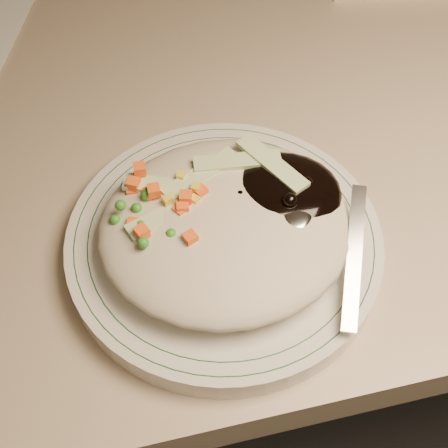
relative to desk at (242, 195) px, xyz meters
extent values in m
cube|color=tan|center=(0.00, 0.00, 0.18)|extent=(1.40, 0.70, 0.04)
cylinder|color=silver|center=(-0.07, -0.21, 0.21)|extent=(0.25, 0.25, 0.02)
torus|color=#144723|center=(-0.07, -0.21, 0.22)|extent=(0.24, 0.24, 0.00)
torus|color=#144723|center=(-0.07, -0.21, 0.22)|extent=(0.21, 0.21, 0.00)
ellipsoid|color=#B1A890|center=(-0.07, -0.22, 0.24)|extent=(0.19, 0.18, 0.04)
ellipsoid|color=black|center=(-0.03, -0.20, 0.25)|extent=(0.10, 0.09, 0.03)
ellipsoid|color=orange|center=(-0.12, -0.20, 0.24)|extent=(0.08, 0.08, 0.02)
sphere|color=black|center=(-0.06, -0.20, 0.25)|extent=(0.01, 0.01, 0.01)
sphere|color=black|center=(-0.03, -0.19, 0.25)|extent=(0.01, 0.01, 0.01)
sphere|color=black|center=(-0.01, -0.20, 0.26)|extent=(0.01, 0.01, 0.01)
sphere|color=black|center=(-0.01, -0.19, 0.25)|extent=(0.01, 0.01, 0.01)
sphere|color=black|center=(-0.02, -0.22, 0.26)|extent=(0.01, 0.01, 0.01)
sphere|color=black|center=(-0.03, -0.20, 0.25)|extent=(0.01, 0.01, 0.01)
sphere|color=black|center=(-0.02, -0.19, 0.25)|extent=(0.01, 0.01, 0.01)
cube|color=#FF5F1C|center=(-0.12, -0.19, 0.26)|extent=(0.01, 0.01, 0.01)
cube|color=#FF5F1C|center=(-0.11, -0.21, 0.25)|extent=(0.01, 0.01, 0.01)
cube|color=#FF5F1C|center=(-0.13, -0.17, 0.26)|extent=(0.01, 0.01, 0.01)
cube|color=#FF5F1C|center=(-0.10, -0.20, 0.26)|extent=(0.01, 0.01, 0.01)
cube|color=#FF5F1C|center=(-0.10, -0.21, 0.26)|extent=(0.01, 0.01, 0.01)
cube|color=#FF5F1C|center=(-0.14, -0.17, 0.25)|extent=(0.01, 0.01, 0.01)
cube|color=#FF5F1C|center=(-0.12, -0.19, 0.26)|extent=(0.01, 0.01, 0.01)
cube|color=#FF5F1C|center=(-0.10, -0.21, 0.26)|extent=(0.01, 0.01, 0.01)
cube|color=#FF5F1C|center=(-0.09, -0.19, 0.26)|extent=(0.01, 0.01, 0.01)
cube|color=#FF5F1C|center=(-0.13, -0.16, 0.26)|extent=(0.01, 0.01, 0.01)
cube|color=#FF5F1C|center=(-0.14, -0.22, 0.26)|extent=(0.01, 0.01, 0.01)
cube|color=#FF5F1C|center=(-0.10, -0.23, 0.26)|extent=(0.01, 0.01, 0.01)
cube|color=#FF5F1C|center=(-0.14, -0.21, 0.25)|extent=(0.01, 0.01, 0.01)
cube|color=#FF5F1C|center=(-0.14, -0.17, 0.25)|extent=(0.01, 0.01, 0.01)
sphere|color=#388C28|center=(-0.10, -0.20, 0.25)|extent=(0.01, 0.01, 0.01)
sphere|color=#388C28|center=(-0.14, -0.23, 0.26)|extent=(0.01, 0.01, 0.01)
sphere|color=#388C28|center=(-0.14, -0.20, 0.26)|extent=(0.01, 0.01, 0.01)
sphere|color=#388C28|center=(-0.15, -0.19, 0.26)|extent=(0.01, 0.01, 0.01)
sphere|color=#388C28|center=(-0.11, -0.19, 0.25)|extent=(0.01, 0.01, 0.01)
sphere|color=#388C28|center=(-0.10, -0.22, 0.25)|extent=(0.01, 0.01, 0.01)
sphere|color=#388C28|center=(-0.12, -0.20, 0.25)|extent=(0.01, 0.01, 0.01)
sphere|color=#388C28|center=(-0.12, -0.22, 0.25)|extent=(0.01, 0.01, 0.01)
sphere|color=#388C28|center=(-0.15, -0.20, 0.25)|extent=(0.01, 0.01, 0.01)
sphere|color=#388C28|center=(-0.12, -0.19, 0.26)|extent=(0.01, 0.01, 0.01)
sphere|color=#388C28|center=(-0.13, -0.19, 0.26)|extent=(0.01, 0.01, 0.01)
sphere|color=#388C28|center=(-0.13, -0.21, 0.25)|extent=(0.01, 0.01, 0.01)
sphere|color=#388C28|center=(-0.11, -0.22, 0.26)|extent=(0.01, 0.01, 0.01)
sphere|color=#388C28|center=(-0.08, -0.17, 0.25)|extent=(0.01, 0.01, 0.01)
cube|color=yellow|center=(-0.11, -0.19, 0.25)|extent=(0.01, 0.01, 0.01)
cube|color=yellow|center=(-0.09, -0.20, 0.26)|extent=(0.01, 0.01, 0.01)
cube|color=yellow|center=(-0.12, -0.19, 0.25)|extent=(0.01, 0.01, 0.01)
cube|color=yellow|center=(-0.11, -0.20, 0.26)|extent=(0.01, 0.01, 0.01)
cube|color=yellow|center=(-0.12, -0.20, 0.25)|extent=(0.01, 0.01, 0.01)
cube|color=yellow|center=(-0.09, -0.19, 0.26)|extent=(0.01, 0.01, 0.01)
cube|color=yellow|center=(-0.10, -0.18, 0.26)|extent=(0.01, 0.01, 0.01)
cube|color=yellow|center=(-0.11, -0.20, 0.25)|extent=(0.01, 0.01, 0.01)
cube|color=#B2D18C|center=(-0.08, -0.18, 0.26)|extent=(0.07, 0.04, 0.00)
cube|color=#B2D18C|center=(-0.05, -0.17, 0.26)|extent=(0.07, 0.02, 0.00)
cube|color=#B2D18C|center=(-0.11, -0.21, 0.26)|extent=(0.07, 0.04, 0.00)
cube|color=#B2D18C|center=(-0.03, -0.18, 0.26)|extent=(0.04, 0.07, 0.00)
cube|color=#B2D18C|center=(-0.07, -0.22, 0.25)|extent=(0.07, 0.02, 0.00)
cube|color=#B2D18C|center=(-0.11, -0.18, 0.26)|extent=(0.07, 0.04, 0.00)
ellipsoid|color=silver|center=(-0.02, -0.22, 0.25)|extent=(0.05, 0.06, 0.01)
cube|color=silver|center=(0.01, -0.26, 0.24)|extent=(0.05, 0.11, 0.03)
camera|label=1|loc=(-0.14, -0.49, 0.62)|focal=50.00mm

